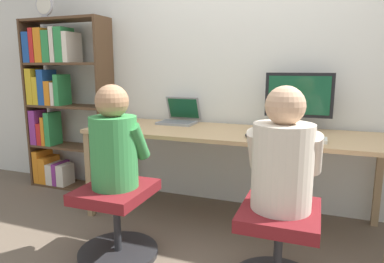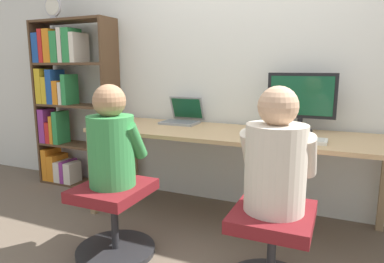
# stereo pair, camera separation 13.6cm
# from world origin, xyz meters

# --- Properties ---
(ground_plane) EXTENTS (14.00, 14.00, 0.00)m
(ground_plane) POSITION_xyz_m (0.00, 0.00, 0.00)
(ground_plane) COLOR brown
(wall_back) EXTENTS (10.00, 0.05, 2.60)m
(wall_back) POSITION_xyz_m (0.00, 0.77, 1.30)
(wall_back) COLOR silver
(wall_back) RESTS_ON ground_plane
(desk) EXTENTS (2.28, 0.71, 0.74)m
(desk) POSITION_xyz_m (0.00, 0.35, 0.67)
(desk) COLOR tan
(desk) RESTS_ON ground_plane
(desktop_monitor) EXTENTS (0.51, 0.19, 0.45)m
(desktop_monitor) POSITION_xyz_m (0.48, 0.58, 0.97)
(desktop_monitor) COLOR black
(desktop_monitor) RESTS_ON desk
(laptop) EXTENTS (0.31, 0.31, 0.23)m
(laptop) POSITION_xyz_m (-0.52, 0.58, 0.78)
(laptop) COLOR gray
(laptop) RESTS_ON desk
(keyboard) EXTENTS (0.45, 0.15, 0.03)m
(keyboard) POSITION_xyz_m (0.48, 0.19, 0.75)
(keyboard) COLOR silver
(keyboard) RESTS_ON desk
(computer_mouse_by_keyboard) EXTENTS (0.07, 0.09, 0.03)m
(computer_mouse_by_keyboard) POSITION_xyz_m (0.19, 0.17, 0.75)
(computer_mouse_by_keyboard) COLOR black
(computer_mouse_by_keyboard) RESTS_ON desk
(office_chair_left) EXTENTS (0.52, 0.52, 0.48)m
(office_chair_left) POSITION_xyz_m (0.47, -0.39, 0.26)
(office_chair_left) COLOR #262628
(office_chair_left) RESTS_ON ground_plane
(office_chair_right) EXTENTS (0.52, 0.52, 0.48)m
(office_chair_right) POSITION_xyz_m (-0.55, -0.41, 0.26)
(office_chair_right) COLOR #262628
(office_chair_right) RESTS_ON ground_plane
(person_at_monitor) EXTENTS (0.39, 0.33, 0.66)m
(person_at_monitor) POSITION_xyz_m (0.47, -0.39, 0.76)
(person_at_monitor) COLOR beige
(person_at_monitor) RESTS_ON office_chair_left
(person_at_laptop) EXTENTS (0.36, 0.31, 0.65)m
(person_at_laptop) POSITION_xyz_m (-0.55, -0.41, 0.76)
(person_at_laptop) COLOR #388C47
(person_at_laptop) RESTS_ON office_chair_right
(bookshelf) EXTENTS (0.90, 0.28, 1.68)m
(bookshelf) POSITION_xyz_m (-1.84, 0.55, 0.87)
(bookshelf) COLOR #513823
(bookshelf) RESTS_ON ground_plane
(desk_clock) EXTENTS (0.20, 0.03, 0.22)m
(desk_clock) POSITION_xyz_m (-1.86, 0.49, 1.80)
(desk_clock) COLOR #B2B2B7
(desk_clock) RESTS_ON bookshelf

